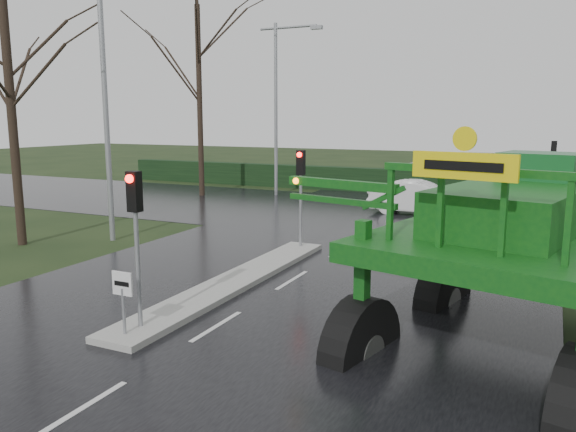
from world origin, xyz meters
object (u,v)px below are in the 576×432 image
at_px(street_light_left_near, 110,79).
at_px(crop_sprayer, 370,220).
at_px(street_light_left_far, 280,94).
at_px(traffic_signal_far, 553,160).
at_px(traffic_signal_mid, 301,177).
at_px(traffic_signal_near, 135,216).
at_px(keep_left_sign, 123,293).
at_px(white_sedan, 420,214).

height_order(street_light_left_near, crop_sprayer, street_light_left_near).
relative_size(street_light_left_far, crop_sprayer, 1.02).
bearing_deg(traffic_signal_far, traffic_signal_mid, 58.07).
distance_m(traffic_signal_near, traffic_signal_mid, 8.50).
height_order(keep_left_sign, crop_sprayer, crop_sprayer).
bearing_deg(traffic_signal_near, crop_sprayer, 16.67).
distance_m(traffic_signal_mid, street_light_left_near, 7.83).
height_order(street_light_left_near, white_sedan, street_light_left_near).
bearing_deg(white_sedan, crop_sprayer, -172.84).
distance_m(traffic_signal_near, crop_sprayer, 4.88).
height_order(traffic_signal_far, crop_sprayer, crop_sprayer).
xyz_separation_m(keep_left_sign, traffic_signal_far, (7.80, 21.51, 1.53)).
distance_m(street_light_left_near, crop_sprayer, 13.28).
xyz_separation_m(traffic_signal_far, crop_sprayer, (-3.13, -19.62, 0.05)).
distance_m(traffic_signal_mid, traffic_signal_far, 14.75).
relative_size(traffic_signal_far, white_sedan, 0.72).
relative_size(traffic_signal_mid, crop_sprayer, 0.36).
distance_m(traffic_signal_far, street_light_left_far, 15.08).
relative_size(traffic_signal_near, street_light_left_far, 0.35).
height_order(crop_sprayer, white_sedan, crop_sprayer).
height_order(traffic_signal_near, street_light_left_far, street_light_left_far).
height_order(traffic_signal_near, white_sedan, traffic_signal_near).
distance_m(traffic_signal_mid, street_light_left_far, 14.68).
bearing_deg(keep_left_sign, white_sedan, 83.30).
bearing_deg(traffic_signal_mid, traffic_signal_far, 58.07).
distance_m(street_light_left_near, white_sedan, 15.35).
distance_m(traffic_signal_far, street_light_left_near, 20.58).
xyz_separation_m(keep_left_sign, street_light_left_far, (-6.89, 21.50, 4.93)).
xyz_separation_m(traffic_signal_near, street_light_left_near, (-6.89, 7.01, 3.40)).
relative_size(keep_left_sign, white_sedan, 0.28).
relative_size(traffic_signal_mid, street_light_left_near, 0.35).
bearing_deg(street_light_left_near, traffic_signal_mid, 12.21).
height_order(keep_left_sign, traffic_signal_near, traffic_signal_near).
bearing_deg(street_light_left_far, traffic_signal_mid, -61.14).
xyz_separation_m(street_light_left_near, crop_sprayer, (11.57, -5.61, -3.35)).
distance_m(keep_left_sign, street_light_left_far, 23.11).
xyz_separation_m(street_light_left_far, white_sedan, (9.05, -3.15, -5.99)).
bearing_deg(street_light_left_far, traffic_signal_near, -71.83).
bearing_deg(traffic_signal_near, white_sedan, 83.12).
bearing_deg(street_light_left_near, traffic_signal_near, -45.47).
distance_m(traffic_signal_near, white_sedan, 18.18).
xyz_separation_m(street_light_left_near, white_sedan, (9.05, 10.85, -5.99)).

